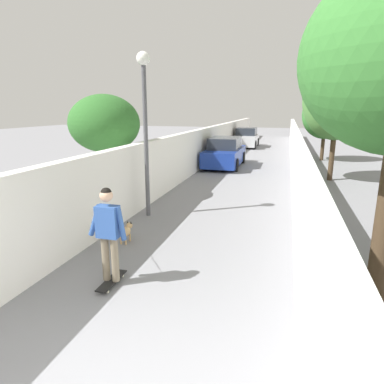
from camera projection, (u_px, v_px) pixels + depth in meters
ground_plane at (244, 172)px, 16.37m from camera, size 80.00×80.00×0.00m
wall_left at (187, 155)px, 14.88m from camera, size 48.00×0.30×2.01m
fence_right at (297, 160)px, 13.64m from camera, size 48.00×0.30×1.93m
tree_right_mid at (326, 114)px, 19.32m from camera, size 2.64×2.64×4.11m
tree_right_far at (338, 100)px, 13.60m from camera, size 2.77×2.77×5.05m
tree_left_distant at (105, 124)px, 10.68m from camera, size 2.26×2.26×3.47m
lamp_post at (145, 108)px, 8.93m from camera, size 0.36×0.36×4.46m
skateboard at (112, 281)px, 5.85m from camera, size 0.80×0.21×0.08m
person_skateboarder at (108, 228)px, 5.61m from camera, size 0.23×0.71×1.67m
dog at (126, 231)px, 7.65m from camera, size 2.09×0.75×1.06m
car_near at (225, 153)px, 17.70m from camera, size 4.21×1.80×1.54m
car_far at (246, 138)px, 26.71m from camera, size 3.83×1.80×1.54m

